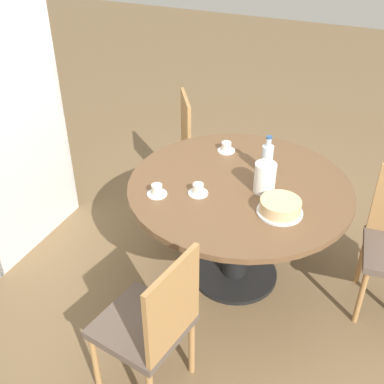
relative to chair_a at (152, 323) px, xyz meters
name	(u,v)px	position (x,y,z in m)	size (l,w,h in m)	color
ground_plane	(234,274)	(0.99, -0.10, -0.49)	(14.00, 14.00, 0.00)	brown
dining_table	(239,206)	(0.99, -0.10, 0.09)	(1.37, 1.37, 0.74)	black
chair_a	(152,323)	(0.00, 0.00, 0.00)	(0.48, 0.48, 0.92)	#A87A47
chair_c	(202,146)	(1.78, 0.49, 0.00)	(0.58, 0.58, 0.92)	#A87A47
bookshelf	(4,127)	(0.75, 1.48, 0.44)	(0.92, 0.28, 1.89)	silver
coffee_pot	(265,177)	(0.97, -0.25, 0.36)	(0.13, 0.13, 0.23)	white
water_bottle	(267,159)	(1.17, -0.20, 0.36)	(0.07, 0.07, 0.26)	silver
cake_main	(280,207)	(0.79, -0.40, 0.30)	(0.26, 0.26, 0.08)	silver
cup_a	(198,190)	(0.79, 0.09, 0.28)	(0.12, 0.12, 0.07)	white
cup_b	(157,191)	(0.68, 0.31, 0.28)	(0.12, 0.12, 0.07)	white
cup_c	(226,148)	(1.34, 0.13, 0.28)	(0.12, 0.12, 0.07)	white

